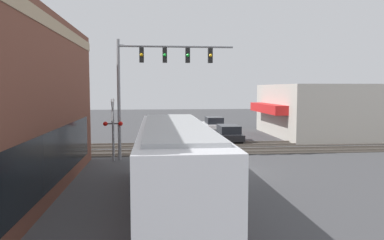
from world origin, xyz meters
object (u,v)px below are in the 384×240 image
(crossing_signal, at_px, (113,124))
(parked_car_black, at_px, (228,134))
(parked_car_white, at_px, (214,125))
(city_bus, at_px, (175,161))

(crossing_signal, height_order, parked_car_black, crossing_signal)
(crossing_signal, relative_size, parked_car_white, 0.83)
(crossing_signal, height_order, parked_car_white, crossing_signal)
(city_bus, bearing_deg, crossing_signal, 19.51)
(city_bus, xyz_separation_m, parked_car_white, (24.38, -5.40, -1.04))
(crossing_signal, bearing_deg, parked_car_white, -29.60)
(crossing_signal, distance_m, parked_car_black, 11.64)
(city_bus, bearing_deg, parked_car_black, -17.83)
(city_bus, distance_m, parked_car_white, 24.99)
(crossing_signal, bearing_deg, city_bus, -160.49)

